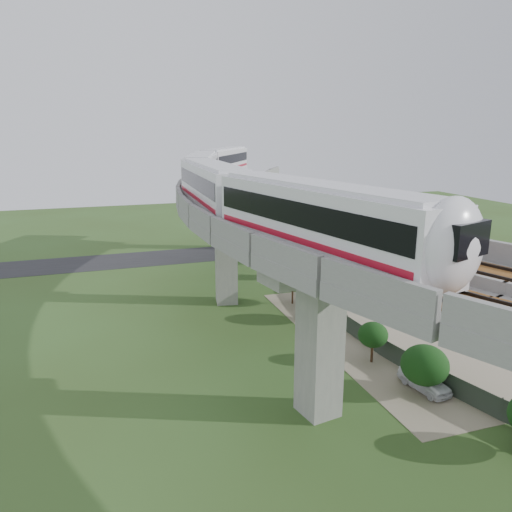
% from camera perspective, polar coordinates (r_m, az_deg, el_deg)
% --- Properties ---
extents(ground, '(160.00, 160.00, 0.00)m').
position_cam_1_polar(ground, '(39.86, -0.68, -10.13)').
color(ground, '#354C1E').
rests_on(ground, ground).
extents(dirt_lot, '(18.00, 26.00, 0.04)m').
position_cam_1_polar(dirt_lot, '(44.25, 17.89, -8.28)').
color(dirt_lot, gray).
rests_on(dirt_lot, ground).
extents(asphalt_road, '(60.00, 8.00, 0.03)m').
position_cam_1_polar(asphalt_road, '(67.56, -8.45, 0.01)').
color(asphalt_road, '#232326').
rests_on(asphalt_road, ground).
extents(viaduct, '(19.58, 73.98, 11.40)m').
position_cam_1_polar(viaduct, '(38.37, 4.76, 3.08)').
color(viaduct, '#99968E').
rests_on(viaduct, ground).
extents(metro_train, '(15.39, 60.63, 3.64)m').
position_cam_1_polar(metro_train, '(45.25, -2.94, 8.97)').
color(metro_train, silver).
rests_on(metro_train, ground).
extents(fence, '(3.87, 38.73, 1.50)m').
position_cam_1_polar(fence, '(43.30, 11.81, -7.33)').
color(fence, '#2D382D').
rests_on(fence, ground).
extents(tree_0, '(2.85, 2.85, 3.53)m').
position_cam_1_polar(tree_0, '(62.97, 2.94, 1.26)').
color(tree_0, '#382314').
rests_on(tree_0, ground).
extents(tree_1, '(2.34, 2.34, 2.80)m').
position_cam_1_polar(tree_1, '(56.50, 3.02, -0.80)').
color(tree_1, '#382314').
rests_on(tree_1, ground).
extents(tree_2, '(2.65, 2.65, 3.66)m').
position_cam_1_polar(tree_2, '(48.04, 4.23, -2.64)').
color(tree_2, '#382314').
rests_on(tree_2, ground).
extents(tree_3, '(2.85, 2.85, 3.31)m').
position_cam_1_polar(tree_3, '(44.13, 6.95, -4.85)').
color(tree_3, '#382314').
rests_on(tree_3, ground).
extents(tree_4, '(2.16, 2.16, 3.08)m').
position_cam_1_polar(tree_4, '(37.21, 13.22, -8.77)').
color(tree_4, '#382314').
rests_on(tree_4, ground).
extents(tree_5, '(3.01, 3.01, 3.26)m').
position_cam_1_polar(tree_5, '(34.05, 18.73, -11.72)').
color(tree_5, '#382314').
rests_on(tree_5, ground).
extents(car_white, '(2.06, 4.00, 1.30)m').
position_cam_1_polar(car_white, '(35.06, 18.69, -13.29)').
color(car_white, silver).
rests_on(car_white, dirt_lot).
extents(car_red, '(4.38, 3.22, 1.38)m').
position_cam_1_polar(car_red, '(45.16, 23.38, -7.36)').
color(car_red, '#A2290E').
rests_on(car_red, dirt_lot).
extents(car_dark, '(4.00, 2.82, 1.08)m').
position_cam_1_polar(car_dark, '(48.73, 8.93, -4.94)').
color(car_dark, black).
rests_on(car_dark, dirt_lot).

